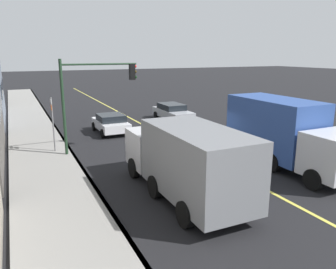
{
  "coord_description": "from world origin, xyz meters",
  "views": [
    {
      "loc": [
        -15.57,
        9.2,
        5.54
      ],
      "look_at": [
        -1.14,
        2.39,
        1.62
      ],
      "focal_mm": 35.44,
      "sensor_mm": 36.0,
      "label": 1
    }
  ],
  "objects_px": {
    "truck_gray": "(186,159)",
    "pedestrian_with_backpack": "(198,143)",
    "street_sign_post": "(53,121)",
    "car_white": "(111,123)",
    "truck_blue": "(285,132)",
    "traffic_light_mast": "(94,89)",
    "car_silver": "(172,112)"
  },
  "relations": [
    {
      "from": "car_silver",
      "to": "traffic_light_mast",
      "type": "relative_size",
      "value": 0.88
    },
    {
      "from": "car_silver",
      "to": "car_white",
      "type": "relative_size",
      "value": 1.21
    },
    {
      "from": "truck_gray",
      "to": "street_sign_post",
      "type": "xyz_separation_m",
      "value": [
        8.36,
        3.94,
        0.3
      ]
    },
    {
      "from": "car_silver",
      "to": "street_sign_post",
      "type": "distance_m",
      "value": 11.74
    },
    {
      "from": "traffic_light_mast",
      "to": "street_sign_post",
      "type": "height_order",
      "value": "traffic_light_mast"
    },
    {
      "from": "pedestrian_with_backpack",
      "to": "traffic_light_mast",
      "type": "distance_m",
      "value": 6.38
    },
    {
      "from": "street_sign_post",
      "to": "car_white",
      "type": "bearing_deg",
      "value": -50.2
    },
    {
      "from": "street_sign_post",
      "to": "pedestrian_with_backpack",
      "type": "bearing_deg",
      "value": -123.68
    },
    {
      "from": "car_silver",
      "to": "truck_blue",
      "type": "xyz_separation_m",
      "value": [
        -12.79,
        0.04,
        0.99
      ]
    },
    {
      "from": "car_silver",
      "to": "pedestrian_with_backpack",
      "type": "relative_size",
      "value": 2.92
    },
    {
      "from": "truck_gray",
      "to": "street_sign_post",
      "type": "relative_size",
      "value": 2.28
    },
    {
      "from": "street_sign_post",
      "to": "car_silver",
      "type": "bearing_deg",
      "value": -60.88
    },
    {
      "from": "car_white",
      "to": "truck_blue",
      "type": "xyz_separation_m",
      "value": [
        -10.66,
        -5.91,
        1.03
      ]
    },
    {
      "from": "car_silver",
      "to": "car_white",
      "type": "xyz_separation_m",
      "value": [
        -2.13,
        5.94,
        -0.03
      ]
    },
    {
      "from": "pedestrian_with_backpack",
      "to": "car_white",
      "type": "bearing_deg",
      "value": 17.04
    },
    {
      "from": "truck_gray",
      "to": "pedestrian_with_backpack",
      "type": "height_order",
      "value": "truck_gray"
    },
    {
      "from": "car_white",
      "to": "pedestrian_with_backpack",
      "type": "distance_m",
      "value": 8.41
    },
    {
      "from": "car_silver",
      "to": "truck_gray",
      "type": "relative_size",
      "value": 0.64
    },
    {
      "from": "truck_gray",
      "to": "pedestrian_with_backpack",
      "type": "distance_m",
      "value": 4.82
    },
    {
      "from": "car_white",
      "to": "street_sign_post",
      "type": "height_order",
      "value": "street_sign_post"
    },
    {
      "from": "car_white",
      "to": "pedestrian_with_backpack",
      "type": "xyz_separation_m",
      "value": [
        -8.04,
        -2.46,
        0.21
      ]
    },
    {
      "from": "truck_gray",
      "to": "street_sign_post",
      "type": "bearing_deg",
      "value": 25.22
    },
    {
      "from": "street_sign_post",
      "to": "truck_gray",
      "type": "bearing_deg",
      "value": -154.78
    },
    {
      "from": "truck_blue",
      "to": "car_silver",
      "type": "bearing_deg",
      "value": -0.16
    },
    {
      "from": "truck_gray",
      "to": "pedestrian_with_backpack",
      "type": "relative_size",
      "value": 4.56
    },
    {
      "from": "car_silver",
      "to": "car_white",
      "type": "height_order",
      "value": "car_silver"
    },
    {
      "from": "truck_blue",
      "to": "pedestrian_with_backpack",
      "type": "height_order",
      "value": "truck_blue"
    },
    {
      "from": "truck_gray",
      "to": "truck_blue",
      "type": "height_order",
      "value": "truck_blue"
    },
    {
      "from": "pedestrian_with_backpack",
      "to": "truck_blue",
      "type": "bearing_deg",
      "value": -127.31
    },
    {
      "from": "truck_gray",
      "to": "truck_blue",
      "type": "relative_size",
      "value": 1.01
    },
    {
      "from": "pedestrian_with_backpack",
      "to": "truck_gray",
      "type": "bearing_deg",
      "value": 144.21
    },
    {
      "from": "car_white",
      "to": "truck_gray",
      "type": "xyz_separation_m",
      "value": [
        -11.91,
        0.33,
        0.85
      ]
    }
  ]
}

